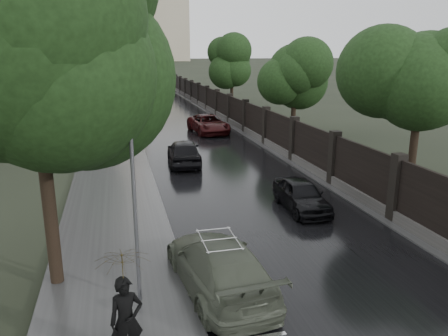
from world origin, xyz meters
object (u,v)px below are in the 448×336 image
at_px(car_right_far, 208,124).
at_px(tree_right_c, 232,65).
at_px(tree_right_a, 420,86).
at_px(lamp_post, 135,209).
at_px(volga_sedan, 219,266).
at_px(hatchback_left, 184,152).
at_px(tree_left_near, 32,52).
at_px(tree_left_far, 83,66).
at_px(traffic_light, 133,106).
at_px(tree_right_b, 295,72).
at_px(pedestrian_umbrella, 123,275).
at_px(car_right_near, 301,195).

bearing_deg(car_right_far, tree_right_c, 62.90).
relative_size(tree_right_a, lamp_post, 1.37).
relative_size(volga_sedan, hatchback_left, 1.13).
xyz_separation_m(tree_left_near, tree_right_c, (15.10, 37.00, -1.47)).
height_order(tree_left_far, traffic_light, tree_left_far).
height_order(tree_left_far, tree_right_b, tree_left_far).
distance_m(traffic_light, pedestrian_umbrella, 25.85).
relative_size(volga_sedan, car_right_far, 0.96).
xyz_separation_m(lamp_post, hatchback_left, (3.44, 14.14, -1.90)).
distance_m(tree_right_c, pedestrian_umbrella, 43.01).
bearing_deg(traffic_light, tree_right_c, 51.82).
distance_m(tree_left_far, volga_sedan, 29.08).
bearing_deg(traffic_light, pedestrian_umbrella, -93.27).
bearing_deg(pedestrian_umbrella, car_right_far, 64.55).
bearing_deg(tree_right_a, tree_left_near, -161.68).
bearing_deg(tree_right_a, lamp_post, -153.26).
height_order(tree_left_near, volga_sedan, tree_left_near).
bearing_deg(tree_right_b, car_right_far, 150.03).
bearing_deg(tree_right_c, pedestrian_umbrella, -108.02).
xyz_separation_m(tree_right_a, hatchback_left, (-9.46, 7.64, -4.18)).
xyz_separation_m(tree_right_a, volga_sedan, (-10.72, -6.33, -4.21)).
bearing_deg(pedestrian_umbrella, tree_right_b, 50.07).
bearing_deg(volga_sedan, tree_right_b, -123.45).
height_order(tree_right_b, hatchback_left, tree_right_b).
height_order(tree_left_near, car_right_far, tree_left_near).
height_order(tree_left_near, car_right_near, tree_left_near).
xyz_separation_m(tree_left_far, pedestrian_umbrella, (2.23, -30.81, -3.11)).
relative_size(hatchback_left, car_right_far, 0.85).
xyz_separation_m(tree_left_far, car_right_near, (9.60, -22.93, -4.60)).
bearing_deg(tree_left_far, car_right_far, -25.59).
distance_m(tree_left_near, traffic_light, 22.60).
relative_size(tree_left_near, car_right_far, 1.72).
bearing_deg(hatchback_left, pedestrian_umbrella, 81.52).
relative_size(tree_left_near, lamp_post, 1.79).
bearing_deg(lamp_post, traffic_light, 87.32).
height_order(hatchback_left, pedestrian_umbrella, pedestrian_umbrella).
bearing_deg(car_right_near, hatchback_left, 113.95).
distance_m(tree_left_near, car_right_far, 24.87).
height_order(hatchback_left, car_right_far, hatchback_left).
height_order(tree_right_b, car_right_far, tree_right_b).
bearing_deg(car_right_near, tree_right_a, 10.34).
xyz_separation_m(traffic_light, hatchback_left, (2.34, -9.35, -1.63)).
height_order(tree_left_far, hatchback_left, tree_left_far).
height_order(tree_left_near, tree_left_far, tree_left_near).
relative_size(traffic_light, pedestrian_umbrella, 1.35).
xyz_separation_m(tree_right_b, volga_sedan, (-10.72, -20.33, -4.21)).
bearing_deg(car_right_far, car_right_near, -95.10).
distance_m(tree_right_a, car_right_near, 7.36).
bearing_deg(volga_sedan, car_right_near, -137.42).
relative_size(hatchback_left, car_right_near, 1.19).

